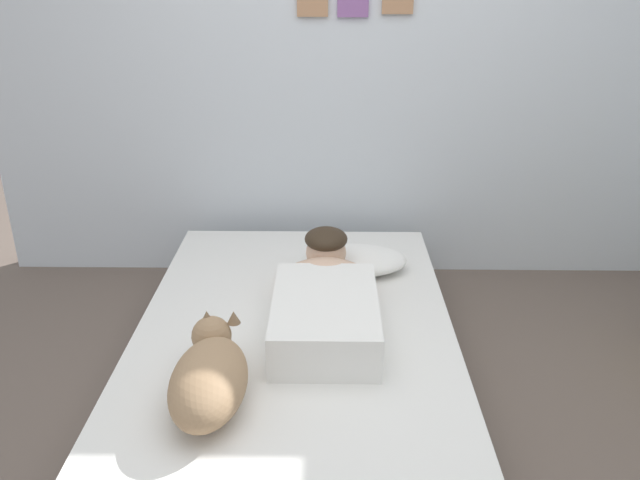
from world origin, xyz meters
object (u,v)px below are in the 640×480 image
object	(u,v)px
person_lying	(325,298)
dog	(209,376)
pillow	(353,260)
coffee_cup	(333,276)
bed	(296,356)
cell_phone	(283,339)

from	to	relation	value
person_lying	dog	world-z (taller)	person_lying
pillow	coffee_cup	world-z (taller)	pillow
pillow	coffee_cup	size ratio (longest dim) A/B	4.16
bed	cell_phone	size ratio (longest dim) A/B	14.95
cell_phone	pillow	bearing A→B (deg)	65.02
person_lying	cell_phone	distance (m)	0.26
bed	cell_phone	xyz separation A→B (m)	(-0.04, -0.13, 0.17)
person_lying	coffee_cup	size ratio (longest dim) A/B	7.36
bed	pillow	world-z (taller)	pillow
person_lying	dog	size ratio (longest dim) A/B	1.60
bed	coffee_cup	world-z (taller)	coffee_cup
person_lying	cell_phone	size ratio (longest dim) A/B	6.57
person_lying	dog	distance (m)	0.68
dog	cell_phone	xyz separation A→B (m)	(0.23, 0.40, -0.10)
bed	pillow	bearing A→B (deg)	63.41
pillow	person_lying	size ratio (longest dim) A/B	0.57
pillow	dog	world-z (taller)	dog
pillow	dog	distance (m)	1.17
bed	dog	bearing A→B (deg)	-117.02
pillow	coffee_cup	xyz separation A→B (m)	(-0.10, -0.15, -0.02)
pillow	cell_phone	world-z (taller)	pillow
cell_phone	bed	bearing A→B (deg)	72.05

